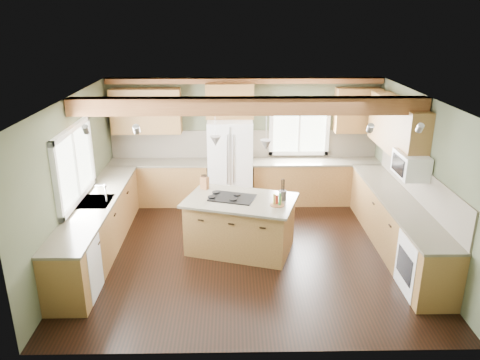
{
  "coord_description": "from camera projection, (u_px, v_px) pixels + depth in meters",
  "views": [
    {
      "loc": [
        -0.27,
        -7.06,
        3.83
      ],
      "look_at": [
        -0.13,
        0.3,
        1.18
      ],
      "focal_mm": 35.0,
      "sensor_mm": 36.0,
      "label": 1
    }
  ],
  "objects": [
    {
      "name": "counter_right",
      "position": [
        399.0,
        200.0,
        7.73
      ],
      "size": [
        0.64,
        3.74,
        0.04
      ],
      "primitive_type": "cube",
      "color": "#4D4739",
      "rests_on": "base_cab_right"
    },
    {
      "name": "counter_left",
      "position": [
        96.0,
        202.0,
        7.64
      ],
      "size": [
        0.64,
        3.74,
        0.04
      ],
      "primitive_type": "cube",
      "color": "#4D4739",
      "rests_on": "base_cab_left"
    },
    {
      "name": "ceiling_beam",
      "position": [
        249.0,
        106.0,
        7.2
      ],
      "size": [
        5.55,
        0.26,
        0.26
      ],
      "primitive_type": "cube",
      "color": "brown",
      "rests_on": "ceiling"
    },
    {
      "name": "pendant_right",
      "position": [
        266.0,
        145.0,
        7.29
      ],
      "size": [
        0.18,
        0.18,
        0.16
      ],
      "primitive_type": "cone",
      "rotation": [
        3.14,
        0.0,
        0.0
      ],
      "color": "#B2B2B7",
      "rests_on": "ceiling"
    },
    {
      "name": "microwave",
      "position": [
        411.0,
        165.0,
        7.42
      ],
      "size": [
        0.4,
        0.7,
        0.38
      ],
      "primitive_type": "cube",
      "color": "white",
      "rests_on": "wall_right"
    },
    {
      "name": "counter_back_left",
      "position": [
        158.0,
        162.0,
        9.68
      ],
      "size": [
        2.06,
        0.64,
        0.04
      ],
      "primitive_type": "cube",
      "color": "#4D4739",
      "rests_on": "base_cab_back_left"
    },
    {
      "name": "upper_cab_back_left",
      "position": [
        146.0,
        111.0,
        9.44
      ],
      "size": [
        1.4,
        0.35,
        0.9
      ],
      "primitive_type": "cube",
      "color": "brown",
      "rests_on": "wall_back"
    },
    {
      "name": "base_cab_back_left",
      "position": [
        160.0,
        183.0,
        9.83
      ],
      "size": [
        2.02,
        0.6,
        0.88
      ],
      "primitive_type": "cube",
      "color": "brown",
      "rests_on": "floor"
    },
    {
      "name": "window_left",
      "position": [
        74.0,
        165.0,
        7.42
      ],
      "size": [
        0.04,
        1.6,
        1.05
      ],
      "primitive_type": "cube",
      "color": "white",
      "rests_on": "wall_left"
    },
    {
      "name": "upper_cab_over_fridge",
      "position": [
        230.0,
        101.0,
        9.4
      ],
      "size": [
        0.96,
        0.35,
        0.7
      ],
      "primitive_type": "cube",
      "color": "brown",
      "rests_on": "wall_back"
    },
    {
      "name": "base_cab_right",
      "position": [
        396.0,
        226.0,
        7.88
      ],
      "size": [
        0.6,
        3.7,
        0.88
      ],
      "primitive_type": "cube",
      "color": "brown",
      "rests_on": "floor"
    },
    {
      "name": "cooktop",
      "position": [
        232.0,
        198.0,
        7.76
      ],
      "size": [
        0.83,
        0.67,
        0.02
      ],
      "primitive_type": "cube",
      "rotation": [
        0.0,
        0.0,
        -0.3
      ],
      "color": "black",
      "rests_on": "island_top"
    },
    {
      "name": "soffit_trim",
      "position": [
        245.0,
        81.0,
        9.34
      ],
      "size": [
        5.55,
        0.2,
        0.1
      ],
      "primitive_type": "cube",
      "color": "brown",
      "rests_on": "ceiling"
    },
    {
      "name": "wall_right",
      "position": [
        421.0,
        178.0,
        7.55
      ],
      "size": [
        0.0,
        5.0,
        5.0
      ],
      "primitive_type": "plane",
      "rotation": [
        1.57,
        0.0,
        -1.57
      ],
      "color": "#475038",
      "rests_on": "ground"
    },
    {
      "name": "knife_block",
      "position": [
        205.0,
        183.0,
        8.14
      ],
      "size": [
        0.16,
        0.15,
        0.22
      ],
      "primitive_type": "cube",
      "rotation": [
        0.0,
        0.0,
        -0.53
      ],
      "color": "brown",
      "rests_on": "island_top"
    },
    {
      "name": "upper_cab_right",
      "position": [
        397.0,
        126.0,
        8.17
      ],
      "size": [
        0.35,
        2.2,
        0.9
      ],
      "primitive_type": "cube",
      "color": "brown",
      "rests_on": "wall_right"
    },
    {
      "name": "ceiling",
      "position": [
        249.0,
        99.0,
        7.06
      ],
      "size": [
        5.6,
        5.6,
        0.0
      ],
      "primitive_type": "plane",
      "rotation": [
        3.14,
        0.0,
        0.0
      ],
      "color": "silver",
      "rests_on": "wall_back"
    },
    {
      "name": "backsplash_right",
      "position": [
        419.0,
        183.0,
        7.63
      ],
      "size": [
        0.03,
        3.7,
        0.58
      ],
      "primitive_type": "cube",
      "color": "brown",
      "rests_on": "wall_right"
    },
    {
      "name": "base_cab_back_right",
      "position": [
        315.0,
        182.0,
        9.89
      ],
      "size": [
        2.62,
        0.6,
        0.88
      ],
      "primitive_type": "cube",
      "color": "brown",
      "rests_on": "floor"
    },
    {
      "name": "refrigerator",
      "position": [
        230.0,
        163.0,
        9.63
      ],
      "size": [
        0.9,
        0.74,
        1.8
      ],
      "primitive_type": "cube",
      "color": "white",
      "rests_on": "floor"
    },
    {
      "name": "sink",
      "position": [
        96.0,
        202.0,
        7.64
      ],
      "size": [
        0.5,
        0.65,
        0.03
      ],
      "primitive_type": "cube",
      "color": "#262628",
      "rests_on": "counter_left"
    },
    {
      "name": "island_top",
      "position": [
        240.0,
        200.0,
        7.73
      ],
      "size": [
        2.03,
        1.6,
        0.04
      ],
      "primitive_type": "cube",
      "rotation": [
        0.0,
        0.0,
        -0.3
      ],
      "color": "#4D4739",
      "rests_on": "island"
    },
    {
      "name": "counter_back_right",
      "position": [
        316.0,
        162.0,
        9.73
      ],
      "size": [
        2.66,
        0.64,
        0.04
      ],
      "primitive_type": "cube",
      "color": "#4D4739",
      "rests_on": "base_cab_back_right"
    },
    {
      "name": "island",
      "position": [
        240.0,
        225.0,
        7.89
      ],
      "size": [
        1.89,
        1.47,
        0.88
      ],
      "primitive_type": "cube",
      "rotation": [
        0.0,
        0.0,
        -0.3
      ],
      "color": "brown",
      "rests_on": "floor"
    },
    {
      "name": "dishwasher",
      "position": [
        75.0,
        269.0,
        6.58
      ],
      "size": [
        0.6,
        0.6,
        0.84
      ],
      "primitive_type": "cube",
      "color": "white",
      "rests_on": "floor"
    },
    {
      "name": "base_cab_left",
      "position": [
        99.0,
        228.0,
        7.8
      ],
      "size": [
        0.6,
        3.7,
        0.88
      ],
      "primitive_type": "cube",
      "color": "brown",
      "rests_on": "floor"
    },
    {
      "name": "wall_left",
      "position": [
        73.0,
        181.0,
        7.45
      ],
      "size": [
        0.0,
        5.0,
        5.0
      ],
      "primitive_type": "plane",
      "rotation": [
        1.57,
        0.0,
        1.57
      ],
      "color": "#475038",
      "rests_on": "ground"
    },
    {
      "name": "backsplash_back",
      "position": [
        244.0,
        144.0,
        9.87
      ],
      "size": [
        5.58,
        0.03,
        0.58
      ],
      "primitive_type": "cube",
      "color": "brown",
      "rests_on": "wall_back"
    },
    {
      "name": "window_back",
      "position": [
        299.0,
        128.0,
        9.77
      ],
      "size": [
        1.1,
        0.04,
        1.0
      ],
      "primitive_type": "cube",
      "color": "white",
      "rests_on": "wall_back"
    },
    {
      "name": "faucet",
      "position": [
        106.0,
        194.0,
        7.59
      ],
      "size": [
        0.02,
        0.02,
        0.28
      ],
      "primitive_type": "cylinder",
      "color": "#B2B2B7",
      "rests_on": "sink"
    },
    {
      "name": "oven",
      "position": [
        426.0,
        265.0,
        6.66
      ],
      "size": [
        0.6,
        0.72,
        0.84
      ],
      "primitive_type": "cube",
      "color": "white",
      "rests_on": "floor"
    },
    {
      "name": "utensil_crock",
      "position": [
        283.0,
        195.0,
        7.66
      ],
      "size": [
        0.16,
        0.16,
        0.16
      ],
      "primitive_type": "cylinder",
      "rotation": [
        0.0,
        0.0,
        -0.44
      ],
      "color": "#48403A",
      "rests_on": "island_top"
    },
    {
      "name": "floor",
      "position": [
        248.0,
        251.0,
        7.94
      ],
      "size": [
        5.6,
        5.6,
        0.0
      ],
      "primitive_type": "plane",
      "color": "black",
      "rests_on": "ground"
    },
    {
      "name": "upper_cab_back_corner",
      "position": [
        357.0,
        110.0,
        9.51
      ],
      "size": [
        0.9,
        0.35,
        0.9
      ],
      "primitive_type": "cube",
      "color": "brown",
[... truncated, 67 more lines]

